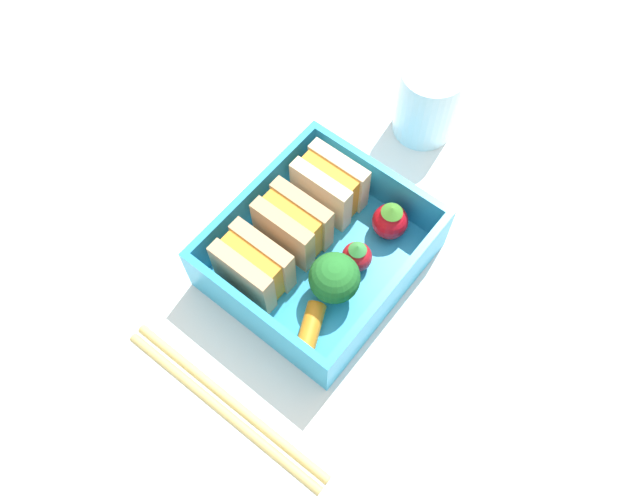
{
  "coord_description": "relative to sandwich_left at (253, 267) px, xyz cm",
  "views": [
    {
      "loc": [
        -17.51,
        -13.98,
        46.3
      ],
      "look_at": [
        0.0,
        0.0,
        2.7
      ],
      "focal_mm": 35.0,
      "sensor_mm": 36.0,
      "label": 1
    }
  ],
  "objects": [
    {
      "name": "sandwich_left",
      "position": [
        0.0,
        0.0,
        0.0
      ],
      "size": [
        3.51,
        5.49,
        4.75
      ],
      "color": "tan",
      "rests_on": "bento_tray"
    },
    {
      "name": "sandwich_center",
      "position": [
        9.39,
        0.0,
        0.0
      ],
      "size": [
        3.51,
        5.49,
        4.75
      ],
      "color": "beige",
      "rests_on": "bento_tray"
    },
    {
      "name": "broccoli_floret",
      "position": [
        3.01,
        -5.48,
        0.21
      ],
      "size": [
        3.95,
        3.95,
        4.61
      ],
      "color": "#95CB5B",
      "rests_on": "bento_tray"
    },
    {
      "name": "carrot_stick_far_left",
      "position": [
        -0.65,
        -6.11,
        -1.62
      ],
      "size": [
        4.14,
        2.94,
        1.5
      ],
      "primitive_type": "cylinder",
      "rotation": [
        1.57,
        0.0,
        5.13
      ],
      "color": "orange",
      "rests_on": "bento_tray"
    },
    {
      "name": "drinking_glass",
      "position": [
        21.63,
        -1.33,
        0.0
      ],
      "size": [
        5.53,
        5.53,
        7.16
      ],
      "primitive_type": "cylinder",
      "color": "silver",
      "rests_on": "ground_plane"
    },
    {
      "name": "bento_tray",
      "position": [
        4.7,
        -2.74,
        -2.97
      ],
      "size": [
        15.89,
        14.0,
        1.2
      ],
      "primitive_type": "cube",
      "color": "#299ACF",
      "rests_on": "ground_plane"
    },
    {
      "name": "chopstick_pair",
      "position": [
        -8.74,
        -4.53,
        -3.22
      ],
      "size": [
        1.89,
        18.5,
        0.7
      ],
      "color": "tan",
      "rests_on": "ground_plane"
    },
    {
      "name": "strawberry_left",
      "position": [
        10.2,
        -5.59,
        -0.79
      ],
      "size": [
        2.93,
        2.93,
        3.53
      ],
      "color": "red",
      "rests_on": "bento_tray"
    },
    {
      "name": "bento_rim",
      "position": [
        4.7,
        -2.74,
        -0.26
      ],
      "size": [
        15.89,
        14.0,
        4.22
      ],
      "color": "#299ACF",
      "rests_on": "bento_tray"
    },
    {
      "name": "strawberry_far_left",
      "position": [
        6.09,
        -5.35,
        -1.04
      ],
      "size": [
        2.42,
        2.42,
        3.02
      ],
      "color": "red",
      "rests_on": "bento_tray"
    },
    {
      "name": "sandwich_center_left",
      "position": [
        4.7,
        0.0,
        0.0
      ],
      "size": [
        3.51,
        5.49,
        4.75
      ],
      "color": "tan",
      "rests_on": "bento_tray"
    },
    {
      "name": "ground_plane",
      "position": [
        4.7,
        -2.74,
        -4.57
      ],
      "size": [
        120.0,
        120.0,
        2.0
      ],
      "primitive_type": "cube",
      "color": "silver"
    }
  ]
}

